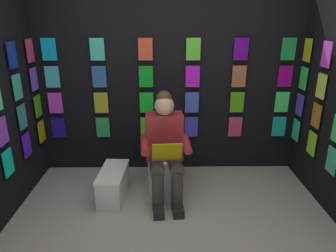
% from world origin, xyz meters
% --- Properties ---
extents(display_wall_back, '(3.34, 0.14, 2.24)m').
position_xyz_m(display_wall_back, '(0.00, -1.70, 1.12)').
color(display_wall_back, black).
rests_on(display_wall_back, ground).
extents(display_wall_right, '(0.14, 1.65, 2.24)m').
position_xyz_m(display_wall_right, '(1.67, -0.82, 1.12)').
color(display_wall_right, black).
rests_on(display_wall_right, ground).
extents(toilet, '(0.42, 0.57, 0.77)m').
position_xyz_m(toilet, '(0.07, -1.15, 0.33)').
color(toilet, white).
rests_on(toilet, ground).
extents(person_reading, '(0.55, 0.71, 1.19)m').
position_xyz_m(person_reading, '(0.06, -0.93, 0.60)').
color(person_reading, maroon).
rests_on(person_reading, ground).
extents(comic_longbox_near, '(0.31, 0.61, 0.33)m').
position_xyz_m(comic_longbox_near, '(0.64, -0.91, 0.17)').
color(comic_longbox_near, white).
rests_on(comic_longbox_near, ground).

